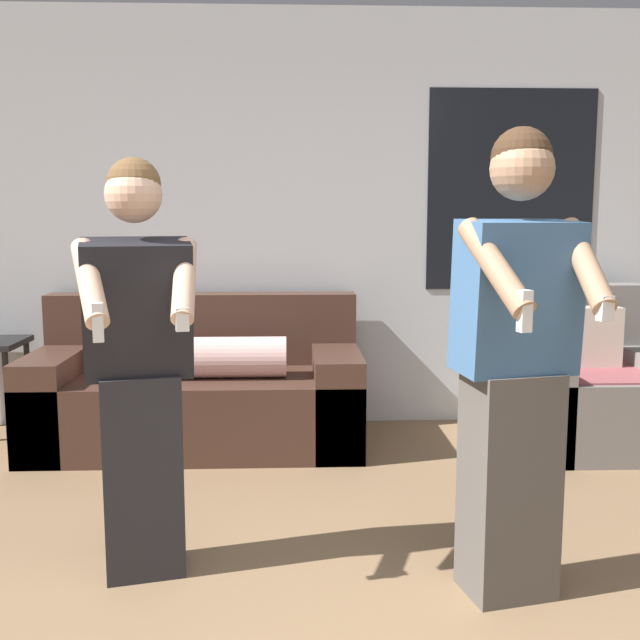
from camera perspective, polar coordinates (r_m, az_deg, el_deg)
wall_back at (r=4.97m, az=1.44°, el=7.60°), size 6.11×0.07×2.70m
couch at (r=4.63m, az=-9.24°, el=-5.44°), size 1.95×0.90×0.89m
armchair at (r=4.86m, az=19.77°, el=-5.15°), size 0.89×0.92×0.95m
person_left at (r=2.91m, az=-13.61°, el=-3.66°), size 0.47×0.55×1.59m
person_right at (r=2.74m, az=14.61°, el=-3.27°), size 0.48×0.53×1.68m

